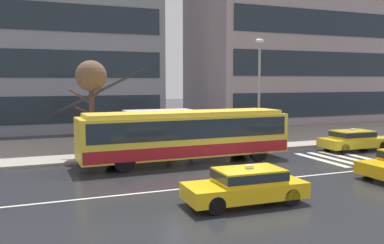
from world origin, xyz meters
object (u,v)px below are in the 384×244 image
Objects in this scene: taxi_ahead_of_bus at (354,139)px; taxi_oncoming_near at (246,184)px; trolleybus at (186,134)px; street_lamp at (259,84)px; bus_shelter at (157,120)px; pedestrian_at_shelter at (191,124)px; pedestrian_walking_past at (91,136)px; pedestrian_approaching_curb at (168,136)px; street_tree_bare at (91,79)px.

taxi_ahead_of_bus is 14.10m from taxi_oncoming_near.
trolleybus is 7.90m from taxi_oncoming_near.
street_lamp reaches higher than taxi_ahead_of_bus.
taxi_ahead_of_bus is at bearing -27.49° from street_lamp.
bus_shelter reaches higher than pedestrian_at_shelter.
pedestrian_walking_past reaches higher than taxi_oncoming_near.
pedestrian_approaching_curb is at bearing 86.88° from taxi_oncoming_near.
trolleybus is at bearing -86.60° from pedestrian_approaching_curb.
taxi_ahead_of_bus is 16.29m from pedestrian_walking_past.
pedestrian_walking_past is at bearing 158.98° from pedestrian_approaching_curb.
pedestrian_at_shelter is 1.18× the size of pedestrian_walking_past.
street_tree_bare reaches higher than taxi_oncoming_near.
street_lamp is (5.92, 2.46, 2.67)m from trolleybus.
trolleybus is 3.09× the size of bus_shelter.
bus_shelter reaches higher than taxi_oncoming_near.
taxi_oncoming_near is at bearing -93.12° from pedestrian_approaching_curb.
street_lamp is (6.64, 10.28, 3.49)m from taxi_oncoming_near.
pedestrian_at_shelter is at bearing 179.75° from street_lamp.
taxi_oncoming_near is at bearing -122.87° from street_lamp.
pedestrian_approaching_curb is at bearing 176.70° from pedestrian_at_shelter.
street_tree_bare is at bearing 172.40° from pedestrian_at_shelter.
street_lamp reaches higher than pedestrian_approaching_curb.
taxi_ahead_of_bus is 2.24× the size of pedestrian_at_shelter.
street_lamp is (6.49, -0.93, 2.20)m from bus_shelter.
street_lamp is at bearing 22.55° from trolleybus.
trolleybus reaches higher than pedestrian_approaching_curb.
street_tree_bare is (-5.75, 0.77, 2.72)m from pedestrian_at_shelter.
pedestrian_walking_past is at bearing 136.52° from trolleybus.
trolleybus is 3.47m from bus_shelter.
trolleybus reaches higher than pedestrian_at_shelter.
pedestrian_walking_past is (-4.44, 4.21, -0.38)m from trolleybus.
street_lamp reaches higher than bus_shelter.
street_lamp is at bearing -8.18° from bus_shelter.
street_tree_bare is at bearing 143.98° from trolleybus.
taxi_ahead_of_bus is at bearing -14.10° from pedestrian_approaching_curb.
street_tree_bare is at bearing -91.64° from pedestrian_walking_past.
pedestrian_approaching_curb is at bearing 93.40° from trolleybus.
bus_shelter reaches higher than pedestrian_approaching_curb.
street_tree_bare is at bearing 175.66° from street_lamp.
pedestrian_walking_past is at bearing 163.19° from pedestrian_at_shelter.
street_lamp is at bearing -9.59° from pedestrian_walking_past.
pedestrian_at_shelter reaches higher than pedestrian_walking_past.
taxi_ahead_of_bus is 10.35m from pedestrian_at_shelter.
taxi_ahead_of_bus is 1.02× the size of taxi_oncoming_near.
pedestrian_at_shelter is (2.01, 10.30, 1.06)m from taxi_oncoming_near.
bus_shelter is 2.39× the size of pedestrian_approaching_curb.
bus_shelter reaches higher than pedestrian_walking_past.
taxi_ahead_of_bus is at bearing -15.61° from pedestrian_at_shelter.
taxi_ahead_of_bus is at bearing 32.25° from taxi_oncoming_near.
taxi_oncoming_near is 2.58× the size of pedestrian_approaching_curb.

